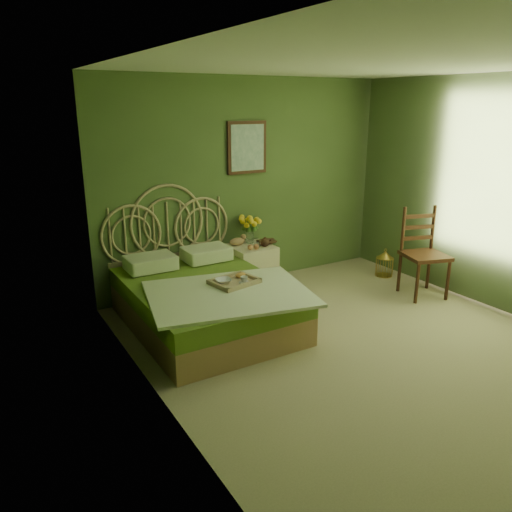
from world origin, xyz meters
TOP-DOWN VIEW (x-y plane):
  - floor at (0.00, 0.00)m, footprint 4.50×4.50m
  - ceiling at (0.00, 0.00)m, footprint 4.50×4.50m
  - wall_back at (0.00, 2.25)m, footprint 4.00×0.00m
  - wall_left at (-2.00, 0.00)m, footprint 0.00×4.50m
  - wall_right at (2.00, 0.00)m, footprint 0.00×4.50m
  - wall_art at (-0.01, 2.22)m, footprint 0.54×0.04m
  - bed at (-1.09, 1.29)m, footprint 1.75×2.21m
  - nightstand at (-0.11, 1.97)m, footprint 0.52×0.52m
  - chair at (1.57, 0.75)m, footprint 0.60×0.60m
  - birdcage at (1.70, 1.44)m, footprint 0.23×0.23m
  - book_lower at (0.07, 1.97)m, footprint 0.23×0.26m
  - book_upper at (0.07, 1.97)m, footprint 0.24×0.26m
  - cereal_bowl at (-0.98, 1.03)m, footprint 0.19×0.19m
  - coffee_cup at (-0.80, 0.92)m, footprint 0.08×0.08m

SIDE VIEW (x-z plane):
  - floor at x=0.00m, z-range 0.00..0.00m
  - birdcage at x=1.70m, z-range 0.00..0.34m
  - bed at x=-1.09m, z-range -0.38..0.99m
  - nightstand at x=-0.11m, z-range -0.14..0.85m
  - cereal_bowl at x=-0.98m, z-range 0.53..0.57m
  - coffee_cup at x=-0.80m, z-range 0.53..0.60m
  - book_lower at x=0.07m, z-range 0.57..0.59m
  - book_upper at x=0.07m, z-range 0.59..0.61m
  - chair at x=1.57m, z-range 0.06..1.14m
  - wall_back at x=0.00m, z-range -0.70..3.30m
  - wall_left at x=-2.00m, z-range -0.95..3.55m
  - wall_right at x=2.00m, z-range -0.95..3.55m
  - wall_art at x=-0.01m, z-range 1.43..2.07m
  - ceiling at x=0.00m, z-range 2.60..2.60m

